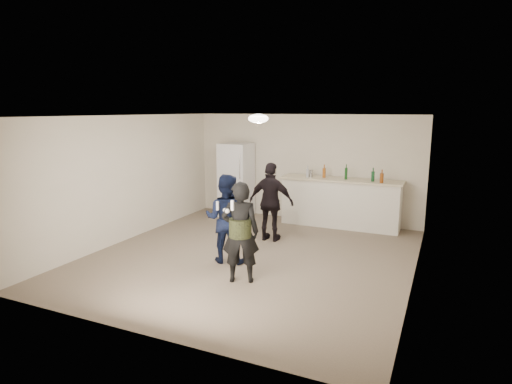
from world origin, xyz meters
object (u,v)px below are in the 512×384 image
at_px(shaker, 311,173).
at_px(man, 226,218).
at_px(woman, 240,232).
at_px(fridge, 236,180).
at_px(spectator, 271,202).
at_px(counter, 340,204).

distance_m(shaker, man, 3.10).
bearing_deg(shaker, woman, -89.47).
relative_size(fridge, spectator, 1.14).
bearing_deg(spectator, counter, -123.42).
height_order(man, woman, woman).
bearing_deg(counter, woman, -99.77).
xyz_separation_m(shaker, man, (-0.59, -3.02, -0.41)).
bearing_deg(counter, man, -112.47).
height_order(fridge, spectator, fridge).
height_order(man, spectator, spectator).
bearing_deg(man, counter, -125.42).
distance_m(counter, fridge, 2.61).
xyz_separation_m(counter, man, (-1.27, -3.06, 0.24)).
height_order(fridge, woman, fridge).
distance_m(fridge, shaker, 1.92).
relative_size(fridge, man, 1.17).
relative_size(shaker, man, 0.11).
distance_m(counter, man, 3.32).
distance_m(fridge, spectator, 2.21).
distance_m(shaker, spectator, 1.66).
height_order(woman, spectator, spectator).
relative_size(shaker, woman, 0.11).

